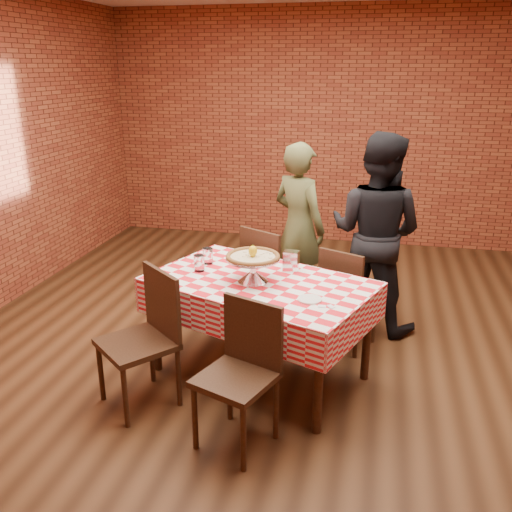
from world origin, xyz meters
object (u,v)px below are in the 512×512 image
chair_far_right (349,297)px  pizza_stand (253,269)px  water_glass_left (199,263)px  chair_near_right (235,380)px  diner_olive (299,227)px  table (260,329)px  condiment_caddy (291,261)px  chair_near_left (137,342)px  diner_black (375,233)px  chair_far_left (274,275)px  pizza (253,257)px  water_glass_right (208,256)px

chair_far_right → pizza_stand: bearing=68.3°
water_glass_left → chair_near_right: chair_near_right is taller
water_glass_left → chair_near_right: 1.10m
chair_far_right → diner_olive: diner_olive is taller
water_glass_left → chair_far_right: 1.27m
table → condiment_caddy: bearing=52.8°
table → chair_near_right: bearing=-87.8°
chair_near_left → diner_black: bearing=86.0°
chair_near_left → chair_far_left: size_ratio=1.03×
table → diner_black: size_ratio=0.90×
water_glass_left → condiment_caddy: 0.68m
chair_near_left → diner_olive: diner_olive is taller
pizza → chair_near_right: (0.08, -0.79, -0.49)m
chair_near_right → condiment_caddy: bearing=102.6°
chair_far_left → pizza: bearing=119.4°
chair_near_left → diner_olive: size_ratio=0.59×
chair_far_left → diner_olive: 0.55m
pizza → chair_far_left: size_ratio=0.42×
chair_far_left → chair_near_left: bearing=93.6°
diner_black → diner_olive: bearing=0.1°
pizza_stand → diner_black: size_ratio=0.23×
table → water_glass_left: bearing=169.7°
chair_far_right → diner_black: (0.17, 0.43, 0.42)m
table → diner_olive: (0.08, 1.31, 0.41)m
water_glass_left → diner_olive: (0.56, 1.22, -0.03)m
water_glass_right → chair_far_right: water_glass_right is taller
table → water_glass_right: water_glass_right is taller
chair_near_right → water_glass_left: bearing=140.4°
chair_far_right → diner_olive: size_ratio=0.55×
water_glass_left → chair_near_left: size_ratio=0.13×
pizza_stand → table: bearing=23.4°
table → pizza: bearing=-156.6°
chair_near_right → chair_far_right: chair_near_right is taller
chair_far_left → diner_black: 0.95m
condiment_caddy → chair_near_right: condiment_caddy is taller
chair_near_left → chair_far_right: chair_near_left is taller
pizza_stand → diner_black: diner_black is taller
chair_near_left → chair_near_right: size_ratio=1.04×
condiment_caddy → chair_far_left: condiment_caddy is taller
condiment_caddy → chair_far_right: bearing=45.2°
chair_near_right → table: bearing=113.0°
chair_near_right → chair_near_left: bearing=-179.1°
condiment_caddy → diner_olive: (-0.10, 1.07, -0.05)m
condiment_caddy → chair_far_left: size_ratio=0.17×
pizza → chair_far_right: pizza is taller
pizza_stand → condiment_caddy: (0.23, 0.26, -0.01)m
water_glass_left → water_glass_right: same height
condiment_caddy → chair_near_left: bearing=-135.1°
chair_near_right → chair_far_left: size_ratio=0.98×
condiment_caddy → pizza: bearing=-127.3°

